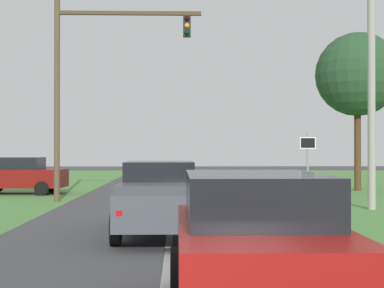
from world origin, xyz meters
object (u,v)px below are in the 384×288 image
object	(u,v)px
traffic_light	(91,71)
keep_moving_sign	(308,161)
utility_pole_right	(371,83)
pickup_truck_lead	(160,197)
crossing_suv_far	(17,175)
red_suv_near	(255,243)
oak_tree_right	(357,75)

from	to	relation	value
traffic_light	keep_moving_sign	size ratio (longest dim) A/B	3.08
utility_pole_right	pickup_truck_lead	bearing A→B (deg)	-141.11
pickup_truck_lead	crossing_suv_far	bearing A→B (deg)	118.37
utility_pole_right	traffic_light	bearing A→B (deg)	161.81
pickup_truck_lead	crossing_suv_far	distance (m)	15.69
pickup_truck_lead	crossing_suv_far	xyz separation A→B (m)	(-7.46, 13.81, -0.02)
utility_pole_right	crossing_suv_far	bearing A→B (deg)	152.87
red_suv_near	crossing_suv_far	distance (m)	23.02
utility_pole_right	red_suv_near	bearing A→B (deg)	-114.36
oak_tree_right	utility_pole_right	world-z (taller)	utility_pole_right
keep_moving_sign	oak_tree_right	world-z (taller)	oak_tree_right
oak_tree_right	traffic_light	bearing A→B (deg)	-155.35
pickup_truck_lead	utility_pole_right	bearing A→B (deg)	38.89
pickup_truck_lead	keep_moving_sign	world-z (taller)	keep_moving_sign
keep_moving_sign	utility_pole_right	size ratio (longest dim) A/B	0.30
keep_moving_sign	utility_pole_right	bearing A→B (deg)	-5.79
pickup_truck_lead	keep_moving_sign	xyz separation A→B (m)	(5.27, 6.34, 0.81)
oak_tree_right	utility_pole_right	size ratio (longest dim) A/B	0.91
red_suv_near	traffic_light	xyz separation A→B (m)	(-4.67, 17.07, 4.53)
keep_moving_sign	crossing_suv_far	size ratio (longest dim) A/B	0.60
oak_tree_right	crossing_suv_far	size ratio (longest dim) A/B	1.83
traffic_light	utility_pole_right	size ratio (longest dim) A/B	0.92
crossing_suv_far	traffic_light	bearing A→B (deg)	-44.42
traffic_light	pickup_truck_lead	bearing A→B (deg)	-71.57
pickup_truck_lead	keep_moving_sign	distance (m)	8.28
traffic_light	oak_tree_right	xyz separation A→B (m)	(13.32, 6.11, 0.68)
pickup_truck_lead	utility_pole_right	size ratio (longest dim) A/B	0.60
traffic_light	crossing_suv_far	bearing A→B (deg)	135.58
pickup_truck_lead	utility_pole_right	distance (m)	10.41
traffic_light	utility_pole_right	xyz separation A→B (m)	(10.79, -3.55, -0.86)
keep_moving_sign	red_suv_near	bearing A→B (deg)	-105.51
keep_moving_sign	oak_tree_right	bearing A→B (deg)	62.82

